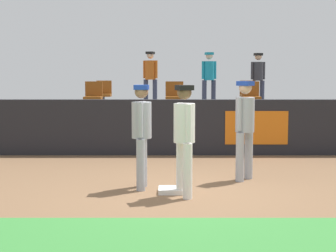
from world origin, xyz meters
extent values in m
plane|color=brown|center=(0.00, 0.00, 0.00)|extent=(60.00, 60.00, 0.00)
cube|color=white|center=(-0.10, 0.04, 0.04)|extent=(0.40, 0.40, 0.08)
cylinder|color=white|center=(0.07, -0.07, 0.44)|extent=(0.15, 0.15, 0.87)
cylinder|color=white|center=(0.16, -0.37, 0.44)|extent=(0.15, 0.15, 0.87)
cylinder|color=white|center=(0.11, -0.22, 1.18)|extent=(0.42, 0.42, 0.61)
sphere|color=brown|center=(0.11, -0.22, 1.66)|extent=(0.23, 0.23, 0.23)
cube|color=black|center=(0.11, -0.22, 1.73)|extent=(0.30, 0.30, 0.08)
cylinder|color=white|center=(0.05, -0.02, 1.20)|extent=(0.09, 0.09, 0.57)
cylinder|color=white|center=(0.18, -0.41, 1.20)|extent=(0.09, 0.09, 0.57)
ellipsoid|color=brown|center=(0.15, 0.01, 0.95)|extent=(0.18, 0.23, 0.28)
cylinder|color=#9EA3AD|center=(1.36, 1.17, 0.45)|extent=(0.15, 0.15, 0.89)
cylinder|color=#9EA3AD|center=(1.16, 0.91, 0.45)|extent=(0.15, 0.15, 0.89)
cylinder|color=#9EA3AD|center=(1.26, 1.04, 1.21)|extent=(0.48, 0.48, 0.63)
sphere|color=tan|center=(1.26, 1.04, 1.70)|extent=(0.23, 0.23, 0.23)
cube|color=#193899|center=(1.26, 1.04, 1.77)|extent=(0.34, 0.34, 0.08)
cylinder|color=#9EA3AD|center=(1.39, 1.20, 1.23)|extent=(0.09, 0.09, 0.59)
cylinder|color=#9EA3AD|center=(1.13, 0.87, 1.23)|extent=(0.09, 0.09, 0.59)
cylinder|color=#9EA3AD|center=(-0.58, 0.50, 0.43)|extent=(0.15, 0.15, 0.87)
cylinder|color=#9EA3AD|center=(-0.60, 0.19, 0.43)|extent=(0.15, 0.15, 0.87)
cylinder|color=#9EA3AD|center=(-0.59, 0.35, 1.17)|extent=(0.35, 0.35, 0.61)
sphere|color=#8C6647|center=(-0.59, 0.35, 1.65)|extent=(0.23, 0.23, 0.23)
cube|color=#193899|center=(-0.59, 0.35, 1.72)|extent=(0.25, 0.25, 0.08)
cylinder|color=#9EA3AD|center=(-0.57, 0.55, 1.19)|extent=(0.09, 0.09, 0.57)
cylinder|color=#9EA3AD|center=(-0.60, 0.15, 1.19)|extent=(0.09, 0.09, 0.57)
cube|color=black|center=(0.00, 4.00, 0.67)|extent=(18.00, 0.24, 1.34)
cube|color=orange|center=(1.97, 3.88, 0.67)|extent=(1.50, 0.02, 0.80)
cube|color=#59595E|center=(0.00, 6.57, 0.45)|extent=(18.00, 4.80, 0.91)
cylinder|color=#4C4C51|center=(2.28, 7.17, 1.11)|extent=(0.08, 0.08, 0.40)
cube|color=#8C4714|center=(2.28, 7.17, 1.31)|extent=(0.45, 0.44, 0.08)
cube|color=#8C4714|center=(2.28, 7.36, 1.55)|extent=(0.45, 0.06, 0.40)
cylinder|color=#4C4C51|center=(2.09, 5.37, 1.11)|extent=(0.08, 0.08, 0.40)
cube|color=#8C4714|center=(2.09, 5.37, 1.31)|extent=(0.46, 0.44, 0.08)
cube|color=#8C4714|center=(2.09, 5.56, 1.55)|extent=(0.46, 0.06, 0.40)
cylinder|color=#4C4C51|center=(-2.09, 7.17, 1.11)|extent=(0.08, 0.08, 0.40)
cube|color=#8C4714|center=(-2.09, 7.17, 1.31)|extent=(0.46, 0.44, 0.08)
cube|color=#8C4714|center=(-2.09, 7.36, 1.55)|extent=(0.46, 0.06, 0.40)
cylinder|color=#4C4C51|center=(-2.14, 5.37, 1.11)|extent=(0.08, 0.08, 0.40)
cube|color=#8C4714|center=(-2.14, 5.37, 1.31)|extent=(0.46, 0.44, 0.08)
cube|color=#8C4714|center=(-2.14, 5.56, 1.55)|extent=(0.46, 0.06, 0.40)
cylinder|color=#4C4C51|center=(0.03, 5.37, 1.11)|extent=(0.08, 0.08, 0.40)
cube|color=#8C4714|center=(0.03, 5.37, 1.31)|extent=(0.48, 0.44, 0.08)
cube|color=#8C4714|center=(0.03, 5.56, 1.55)|extent=(0.48, 0.06, 0.40)
cylinder|color=#33384C|center=(-0.56, 8.19, 1.34)|extent=(0.15, 0.15, 0.86)
cylinder|color=#33384C|center=(-0.86, 8.30, 1.34)|extent=(0.15, 0.15, 0.86)
cylinder|color=#BF5919|center=(-0.71, 8.24, 2.07)|extent=(0.42, 0.42, 0.61)
sphere|color=beige|center=(-0.71, 8.24, 2.55)|extent=(0.23, 0.23, 0.23)
cube|color=black|center=(-0.71, 8.24, 2.62)|extent=(0.30, 0.30, 0.08)
cylinder|color=#BF5919|center=(-0.52, 8.18, 2.09)|extent=(0.09, 0.09, 0.57)
cylinder|color=#BF5919|center=(-0.90, 8.31, 2.09)|extent=(0.09, 0.09, 0.57)
cylinder|color=#33384C|center=(1.30, 7.95, 1.33)|extent=(0.14, 0.14, 0.84)
cylinder|color=#33384C|center=(1.00, 7.87, 1.33)|extent=(0.14, 0.14, 0.84)
cylinder|color=teal|center=(1.15, 7.91, 2.05)|extent=(0.40, 0.40, 0.59)
sphere|color=beige|center=(1.15, 7.91, 2.51)|extent=(0.22, 0.22, 0.22)
cube|color=teal|center=(1.15, 7.91, 2.58)|extent=(0.28, 0.28, 0.08)
cylinder|color=teal|center=(1.34, 7.96, 2.07)|extent=(0.09, 0.09, 0.56)
cylinder|color=teal|center=(0.96, 7.86, 2.07)|extent=(0.09, 0.09, 0.56)
cylinder|color=#33384C|center=(2.84, 7.92, 1.32)|extent=(0.14, 0.14, 0.83)
cylinder|color=#33384C|center=(2.54, 7.85, 1.32)|extent=(0.14, 0.14, 0.83)
cylinder|color=#333338|center=(2.69, 7.89, 2.03)|extent=(0.38, 0.38, 0.59)
sphere|color=tan|center=(2.69, 7.89, 2.49)|extent=(0.22, 0.22, 0.22)
cube|color=black|center=(2.69, 7.89, 2.56)|extent=(0.27, 0.27, 0.08)
cylinder|color=#333338|center=(2.88, 7.93, 2.05)|extent=(0.08, 0.08, 0.55)
cylinder|color=#333338|center=(2.50, 7.84, 2.05)|extent=(0.08, 0.08, 0.55)
camera|label=1|loc=(-0.14, -8.13, 1.94)|focal=54.19mm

